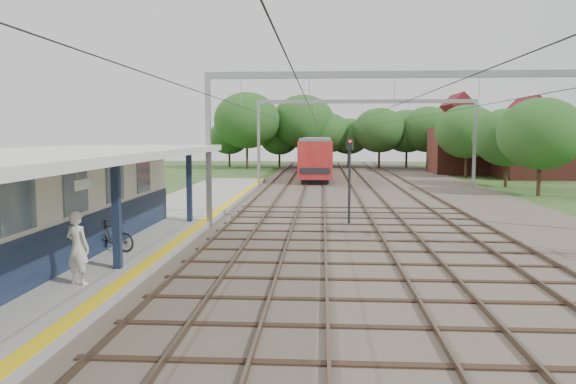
{
  "coord_description": "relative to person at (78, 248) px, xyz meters",
  "views": [
    {
      "loc": [
        0.07,
        -9.85,
        4.27
      ],
      "look_at": [
        -1.5,
        16.06,
        1.6
      ],
      "focal_mm": 35.0,
      "sensor_mm": 36.0,
      "label": 1
    }
  ],
  "objects": [
    {
      "name": "ground",
      "position": [
        6.3,
        -4.22,
        -1.32
      ],
      "size": [
        160.0,
        160.0,
        0.0
      ],
      "primitive_type": "plane",
      "color": "#2D4C1E",
      "rests_on": "ground"
    },
    {
      "name": "ballast_bed",
      "position": [
        10.3,
        25.78,
        -1.27
      ],
      "size": [
        18.0,
        90.0,
        0.1
      ],
      "primitive_type": "cube",
      "color": "#473D33",
      "rests_on": "ground"
    },
    {
      "name": "platform",
      "position": [
        -1.2,
        9.78,
        -1.14
      ],
      "size": [
        5.0,
        52.0,
        0.35
      ],
      "primitive_type": "cube",
      "color": "gray",
      "rests_on": "ground"
    },
    {
      "name": "yellow_stripe",
      "position": [
        1.05,
        9.78,
        -0.96
      ],
      "size": [
        0.45,
        52.0,
        0.01
      ],
      "primitive_type": "cube",
      "color": "yellow",
      "rests_on": "platform"
    },
    {
      "name": "station_building",
      "position": [
        -2.58,
        2.78,
        0.73
      ],
      "size": [
        3.41,
        18.0,
        3.4
      ],
      "color": "beige",
      "rests_on": "platform"
    },
    {
      "name": "canopy",
      "position": [
        -1.47,
        1.78,
        2.33
      ],
      "size": [
        6.4,
        20.0,
        3.44
      ],
      "color": "#111D37",
      "rests_on": "platform"
    },
    {
      "name": "rail_tracks",
      "position": [
        7.8,
        25.78,
        -1.14
      ],
      "size": [
        11.8,
        88.0,
        0.15
      ],
      "color": "brown",
      "rests_on": "ballast_bed"
    },
    {
      "name": "catenary_system",
      "position": [
        9.69,
        21.06,
        4.19
      ],
      "size": [
        17.22,
        88.0,
        7.0
      ],
      "color": "gray",
      "rests_on": "ground"
    },
    {
      "name": "tree_band",
      "position": [
        10.14,
        52.9,
        3.6
      ],
      "size": [
        31.72,
        30.88,
        8.82
      ],
      "color": "#382619",
      "rests_on": "ground"
    },
    {
      "name": "house_near",
      "position": [
        27.3,
        41.78,
        1.67
      ],
      "size": [
        7.0,
        6.12,
        7.89
      ],
      "color": "brown",
      "rests_on": "ground"
    },
    {
      "name": "house_far",
      "position": [
        22.3,
        47.78,
        1.92
      ],
      "size": [
        8.0,
        6.12,
        8.66
      ],
      "color": "brown",
      "rests_on": "ground"
    },
    {
      "name": "person",
      "position": [
        0.0,
        0.0,
        0.0
      ],
      "size": [
        0.82,
        0.68,
        1.94
      ],
      "primitive_type": "imported",
      "rotation": [
        0.0,
        0.0,
        2.78
      ],
      "color": "silver",
      "rests_on": "platform"
    },
    {
      "name": "bicycle",
      "position": [
        -0.65,
        4.13,
        -0.45
      ],
      "size": [
        1.8,
        1.03,
        1.04
      ],
      "primitive_type": "imported",
      "rotation": [
        0.0,
        0.0,
        1.24
      ],
      "color": "black",
      "rests_on": "platform"
    },
    {
      "name": "train",
      "position": [
        5.8,
        49.97,
        0.83
      ],
      "size": [
        2.93,
        36.49,
        3.85
      ],
      "color": "black",
      "rests_on": "ballast_bed"
    },
    {
      "name": "signal_post",
      "position": [
        7.65,
        11.98,
        1.17
      ],
      "size": [
        0.32,
        0.3,
        4.06
      ],
      "rotation": [
        0.0,
        0.0,
        -0.41
      ],
      "color": "black",
      "rests_on": "ground"
    }
  ]
}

